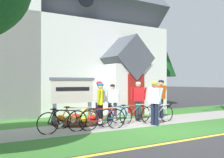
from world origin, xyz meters
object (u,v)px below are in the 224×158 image
at_px(bicycle_blue, 116,116).
at_px(cyclist_in_yellow_jersey, 99,98).
at_px(bicycle_red, 63,121).
at_px(bicycle_white, 103,119).
at_px(cyclist_in_red_jersey, 161,95).
at_px(church_sign, 73,92).
at_px(cyclist_in_blue_jersey, 100,101).
at_px(bicycle_yellow, 131,114).
at_px(cyclist_in_green_jersey, 113,100).
at_px(bicycle_silver, 158,114).
at_px(cyclist_in_white_jersey, 138,98).
at_px(bicycle_green, 76,118).
at_px(roadside_conifer, 155,49).
at_px(cyclist_in_orange_jersey, 155,99).

xyz_separation_m(bicycle_blue, cyclist_in_yellow_jersey, (-0.28, 0.85, 0.65)).
height_order(bicycle_red, cyclist_in_yellow_jersey, cyclist_in_yellow_jersey).
relative_size(bicycle_white, cyclist_in_red_jersey, 0.99).
height_order(church_sign, cyclist_in_blue_jersey, church_sign).
xyz_separation_m(church_sign, cyclist_in_blue_jersey, (0.56, -1.34, -0.30)).
relative_size(bicycle_yellow, bicycle_white, 0.99).
distance_m(bicycle_yellow, cyclist_in_green_jersey, 1.02).
height_order(bicycle_silver, bicycle_red, bicycle_red).
bearing_deg(bicycle_red, bicycle_yellow, 11.67).
distance_m(bicycle_white, cyclist_in_red_jersey, 4.05).
relative_size(cyclist_in_white_jersey, cyclist_in_blue_jersey, 1.03).
distance_m(bicycle_red, cyclist_in_white_jersey, 4.04).
bearing_deg(bicycle_yellow, cyclist_in_white_jersey, 24.14).
xyz_separation_m(bicycle_yellow, bicycle_green, (-2.50, -0.02, 0.00)).
relative_size(bicycle_yellow, bicycle_blue, 1.02).
bearing_deg(cyclist_in_yellow_jersey, bicycle_white, -114.53).
relative_size(bicycle_blue, roadside_conifer, 0.27).
xyz_separation_m(church_sign, cyclist_in_orange_jersey, (2.41, -2.38, -0.25)).
height_order(bicycle_green, cyclist_in_white_jersey, cyclist_in_white_jersey).
height_order(church_sign, cyclist_in_green_jersey, church_sign).
height_order(bicycle_green, cyclist_in_orange_jersey, cyclist_in_orange_jersey).
bearing_deg(cyclist_in_orange_jersey, church_sign, 135.45).
bearing_deg(cyclist_in_red_jersey, bicycle_red, -169.15).
bearing_deg(bicycle_silver, church_sign, 148.19).
xyz_separation_m(bicycle_silver, bicycle_blue, (-1.91, 0.22, -0.00)).
xyz_separation_m(bicycle_yellow, roadside_conifer, (6.93, 6.35, 3.85)).
height_order(church_sign, cyclist_in_yellow_jersey, church_sign).
bearing_deg(roadside_conifer, bicycle_silver, -130.72).
bearing_deg(bicycle_blue, bicycle_white, -152.61).
bearing_deg(cyclist_in_blue_jersey, cyclist_in_orange_jersey, -29.15).
xyz_separation_m(bicycle_silver, bicycle_white, (-2.78, -0.23, 0.01)).
height_order(cyclist_in_yellow_jersey, cyclist_in_blue_jersey, cyclist_in_yellow_jersey).
height_order(church_sign, roadside_conifer, roadside_conifer).
distance_m(bicycle_green, bicycle_red, 1.01).
bearing_deg(cyclist_in_yellow_jersey, bicycle_green, -158.52).
height_order(church_sign, bicycle_red, church_sign).
relative_size(bicycle_green, bicycle_blue, 1.01).
height_order(bicycle_silver, roadside_conifer, roadside_conifer).
relative_size(church_sign, bicycle_silver, 1.17).
distance_m(bicycle_silver, cyclist_in_blue_jersey, 2.57).
bearing_deg(cyclist_in_white_jersey, bicycle_green, -174.63).
height_order(cyclist_in_green_jersey, cyclist_in_red_jersey, cyclist_in_red_jersey).
height_order(bicycle_yellow, cyclist_in_white_jersey, cyclist_in_white_jersey).
distance_m(cyclist_in_green_jersey, cyclist_in_white_jersey, 1.15).
bearing_deg(cyclist_in_white_jersey, bicycle_silver, -68.30).
xyz_separation_m(bicycle_green, bicycle_blue, (1.56, -0.34, -0.01)).
distance_m(bicycle_red, cyclist_in_red_jersey, 5.40).
distance_m(cyclist_in_orange_jersey, cyclist_in_white_jersey, 1.39).
bearing_deg(cyclist_in_red_jersey, cyclist_in_orange_jersey, -138.95).
relative_size(bicycle_silver, cyclist_in_orange_jersey, 0.99).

